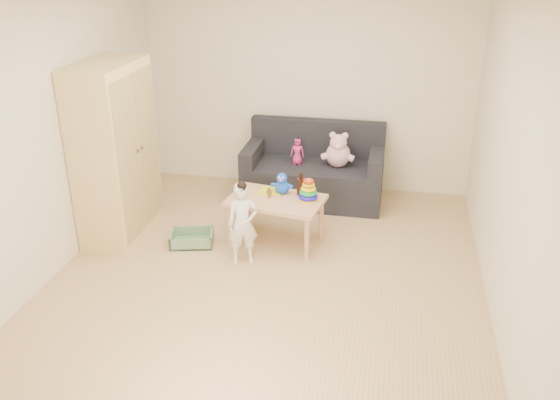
% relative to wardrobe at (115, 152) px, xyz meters
% --- Properties ---
extents(room, '(4.50, 4.50, 4.50)m').
position_rel_wardrobe_xyz_m(room, '(1.73, -0.51, 0.38)').
color(room, tan).
rests_on(room, ground).
extents(wardrobe, '(0.51, 1.02, 1.84)m').
position_rel_wardrobe_xyz_m(wardrobe, '(0.00, 0.00, 0.00)').
color(wardrobe, '#EBCB81').
rests_on(wardrobe, ground).
extents(sofa, '(1.64, 0.82, 0.46)m').
position_rel_wardrobe_xyz_m(sofa, '(1.89, 1.25, -0.69)').
color(sofa, black).
rests_on(sofa, ground).
extents(play_table, '(1.04, 0.75, 0.50)m').
position_rel_wardrobe_xyz_m(play_table, '(1.67, 0.09, -0.67)').
color(play_table, tan).
rests_on(play_table, ground).
extents(storage_bin, '(0.50, 0.42, 0.13)m').
position_rel_wardrobe_xyz_m(storage_bin, '(0.82, -0.12, -0.85)').
color(storage_bin, '#658A64').
rests_on(storage_bin, ground).
extents(toddler, '(0.35, 0.29, 0.80)m').
position_rel_wardrobe_xyz_m(toddler, '(1.44, -0.36, -0.52)').
color(toddler, white).
rests_on(toddler, ground).
extents(pink_bear, '(0.33, 0.30, 0.35)m').
position_rel_wardrobe_xyz_m(pink_bear, '(2.18, 1.24, -0.28)').
color(pink_bear, '#E3A7B9').
rests_on(pink_bear, sofa).
extents(doll, '(0.17, 0.12, 0.31)m').
position_rel_wardrobe_xyz_m(doll, '(1.70, 1.21, -0.30)').
color(doll, '#DD297D').
rests_on(doll, sofa).
extents(ring_stacker, '(0.20, 0.20, 0.23)m').
position_rel_wardrobe_xyz_m(ring_stacker, '(2.00, 0.11, -0.33)').
color(ring_stacker, yellow).
rests_on(ring_stacker, play_table).
extents(brown_bottle, '(0.08, 0.08, 0.24)m').
position_rel_wardrobe_xyz_m(brown_bottle, '(1.90, 0.23, -0.32)').
color(brown_bottle, black).
rests_on(brown_bottle, play_table).
extents(blue_plush, '(0.24, 0.22, 0.24)m').
position_rel_wardrobe_xyz_m(blue_plush, '(1.71, 0.23, -0.30)').
color(blue_plush, blue).
rests_on(blue_plush, play_table).
extents(wooden_figure, '(0.06, 0.05, 0.12)m').
position_rel_wardrobe_xyz_m(wooden_figure, '(1.60, 0.10, -0.36)').
color(wooden_figure, brown).
rests_on(wooden_figure, play_table).
extents(yellow_book, '(0.26, 0.26, 0.02)m').
position_rel_wardrobe_xyz_m(yellow_book, '(1.57, 0.26, -0.41)').
color(yellow_book, '#CCCD15').
rests_on(yellow_book, play_table).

